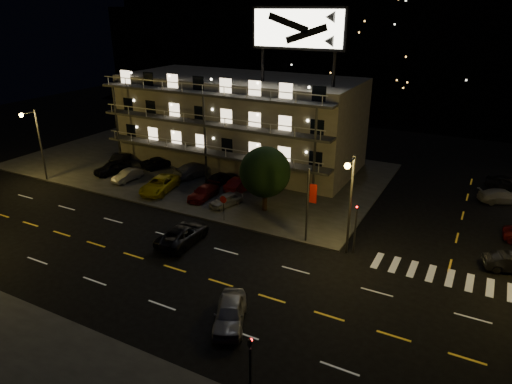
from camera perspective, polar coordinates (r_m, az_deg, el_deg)
The scene contains 25 objects.
ground at distance 33.73m, azimuth -7.37°, elevation -10.32°, with size 140.00×140.00×0.00m, color black.
curb_nw at distance 55.89m, azimuth -7.50°, elevation 3.24°, with size 44.00×24.00×0.15m, color #353533.
motel at distance 55.47m, azimuth -1.97°, elevation 8.94°, with size 28.00×13.80×18.10m.
hill_backdrop at distance 94.76m, azimuth 14.52°, elevation 17.58°, with size 120.00×25.00×24.00m.
streetlight_nw at distance 54.48m, azimuth -25.74°, elevation 6.09°, with size 0.44×1.92×8.00m.
streetlight_nc at distance 34.57m, azimuth 11.63°, elevation -0.50°, with size 0.44×1.92×8.00m.
signal_nw at distance 35.92m, azimuth 12.36°, elevation -3.86°, with size 0.20×0.27×4.60m.
signal_sw at distance 22.59m, azimuth -0.73°, elevation -20.96°, with size 0.20×0.27×4.60m.
banner_north at distance 36.55m, azimuth 6.55°, elevation -1.51°, with size 0.83×0.16×6.40m.
stop_sign at distance 40.70m, azimuth -4.09°, elevation -1.51°, with size 0.91×0.11×2.61m.
tree at distance 41.88m, azimuth 1.08°, elevation 2.34°, with size 4.91×4.72×6.18m.
lot_car_0 at distance 55.00m, azimuth -17.48°, elevation 2.96°, with size 1.74×4.33×1.47m, color black.
lot_car_1 at distance 52.24m, azimuth -15.78°, elevation 2.01°, with size 1.29×3.70×1.22m, color gray.
lot_car_2 at distance 48.31m, azimuth -11.98°, elevation 0.91°, with size 2.49×5.41×1.50m, color gold.
lot_car_3 at distance 45.94m, azimuth -6.57°, elevation -0.05°, with size 1.71×4.20×1.22m, color #5F0E0D.
lot_car_4 at distance 44.02m, azimuth -3.77°, elevation -0.97°, with size 1.44×3.58×1.22m, color gray.
lot_car_5 at distance 58.45m, azimuth -16.49°, elevation 4.10°, with size 1.39×3.98×1.31m, color black.
lot_car_6 at distance 55.87m, azimuth -11.98°, elevation 3.68°, with size 2.03×4.41×1.23m, color black.
lot_car_7 at distance 52.19m, azimuth -7.58°, elevation 2.83°, with size 2.14×5.26×1.53m, color gray.
lot_car_8 at distance 49.57m, azimuth -4.26°, elevation 1.79°, with size 1.56×3.87×1.32m, color black.
lot_car_9 at distance 47.60m, azimuth -1.77°, elevation 1.05°, with size 1.55×4.44×1.46m, color #5F0E0D.
side_car_2 at distance 51.13m, azimuth 28.47°, elevation -0.47°, with size 1.88×4.62×1.34m, color gray.
side_car_3 at distance 55.14m, azimuth 28.80°, elevation 1.00°, with size 1.62×4.03×1.37m, color black.
road_car_east at distance 28.69m, azimuth -3.28°, elevation -14.84°, with size 1.79×4.45×1.52m, color gray.
road_car_west at distance 37.92m, azimuth -9.14°, elevation -5.24°, with size 2.45×5.30×1.47m, color black.
Camera 1 is at (16.95, -22.95, 18.00)m, focal length 32.00 mm.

